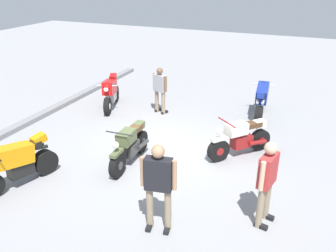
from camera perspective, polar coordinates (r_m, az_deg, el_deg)
The scene contains 10 objects.
ground_plane at distance 9.72m, azimuth -1.77°, elevation -4.15°, with size 40.00×40.00×0.00m, color gray.
curb_edge at distance 12.18m, azimuth -21.85°, elevation 0.47°, with size 14.00×0.30×0.15m, color gray.
motorcycle_red_sportbike at distance 12.72m, azimuth -9.19°, elevation 5.44°, with size 1.89×0.95×1.14m.
motorcycle_cream_vintage at distance 9.53m, azimuth 11.56°, elevation -1.99°, with size 1.60×1.38×1.07m.
motorcycle_orange_sportbike at distance 8.70m, azimuth -23.09°, elevation -5.40°, with size 1.93×0.85×1.14m.
motorcycle_blue_sportbike at distance 12.20m, azimuth 14.74°, elevation 4.12°, with size 1.96×0.70×1.14m.
motorcycle_olive_vintage at distance 9.02m, azimuth -6.13°, elevation -3.17°, with size 1.96×0.70×1.07m.
person_in_black_shirt at distance 6.53m, azimuth -1.55°, elevation -8.97°, with size 0.38×0.68×1.78m.
person_in_gray_shirt at distance 12.01m, azimuth -1.30°, elevation 6.10°, with size 0.43×0.62×1.59m.
person_in_red_shirt at distance 6.93m, azimuth 15.57°, elevation -8.02°, with size 0.67×0.39×1.76m.
Camera 1 is at (-7.76, -3.63, 4.59)m, focal length 38.05 mm.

